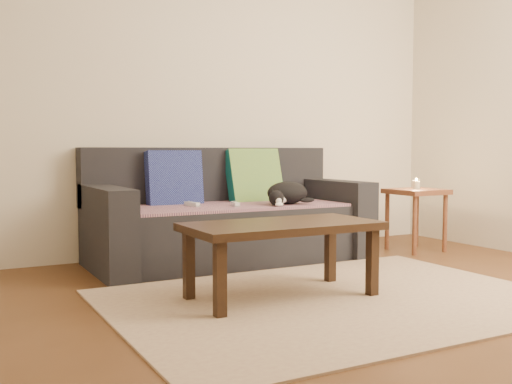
% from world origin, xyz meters
% --- Properties ---
extents(ground, '(4.50, 4.50, 0.00)m').
position_xyz_m(ground, '(0.00, 0.00, 0.00)').
color(ground, brown).
rests_on(ground, ground).
extents(back_wall, '(4.50, 0.04, 2.60)m').
position_xyz_m(back_wall, '(0.00, 2.00, 1.30)').
color(back_wall, beige).
rests_on(back_wall, ground).
extents(sofa, '(2.10, 0.94, 0.87)m').
position_xyz_m(sofa, '(0.00, 1.57, 0.31)').
color(sofa, '#232328').
rests_on(sofa, ground).
extents(throw_blanket, '(1.66, 0.74, 0.02)m').
position_xyz_m(throw_blanket, '(0.00, 1.48, 0.43)').
color(throw_blanket, '#402648').
rests_on(throw_blanket, sofa).
extents(cushion_navy, '(0.43, 0.16, 0.44)m').
position_xyz_m(cushion_navy, '(-0.37, 1.74, 0.63)').
color(cushion_navy, '#131353').
rests_on(cushion_navy, throw_blanket).
extents(cushion_green, '(0.45, 0.24, 0.47)m').
position_xyz_m(cushion_green, '(0.32, 1.74, 0.63)').
color(cushion_green, '#0E5A55').
rests_on(cushion_green, throw_blanket).
extents(cat, '(0.40, 0.29, 0.17)m').
position_xyz_m(cat, '(0.37, 1.30, 0.52)').
color(cat, black).
rests_on(cat, throw_blanket).
extents(wii_remote_a, '(0.07, 0.15, 0.03)m').
position_xyz_m(wii_remote_a, '(-0.32, 1.50, 0.46)').
color(wii_remote_a, white).
rests_on(wii_remote_a, throw_blanket).
extents(wii_remote_b, '(0.07, 0.15, 0.03)m').
position_xyz_m(wii_remote_b, '(-0.04, 1.35, 0.46)').
color(wii_remote_b, white).
rests_on(wii_remote_b, throw_blanket).
extents(side_table, '(0.42, 0.42, 0.52)m').
position_xyz_m(side_table, '(1.59, 1.22, 0.43)').
color(side_table, brown).
rests_on(side_table, ground).
extents(candle, '(0.06, 0.06, 0.09)m').
position_xyz_m(candle, '(1.59, 1.22, 0.56)').
color(candle, beige).
rests_on(candle, side_table).
extents(rug, '(2.50, 1.80, 0.01)m').
position_xyz_m(rug, '(0.00, 0.15, 0.01)').
color(rug, tan).
rests_on(rug, ground).
extents(coffee_table, '(1.10, 0.55, 0.44)m').
position_xyz_m(coffee_table, '(-0.25, 0.34, 0.38)').
color(coffee_table, black).
rests_on(coffee_table, rug).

